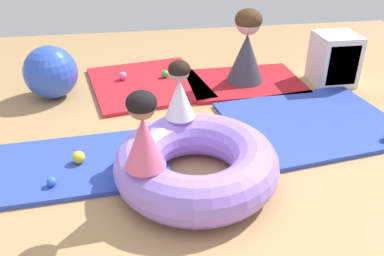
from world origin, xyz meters
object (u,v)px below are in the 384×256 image
inflatable_cushion (196,164)px  child_in_white (180,90)px  play_ball_green (165,74)px  play_ball_yellow (79,157)px  play_ball_pink (123,76)px  adult_seated (247,47)px  child_in_pink (143,131)px  play_ball_orange (129,159)px  play_ball_blue (52,182)px  play_ball_red (139,166)px  storage_cube (335,60)px  exercise_ball_large (51,72)px

inflatable_cushion → child_in_white: bearing=98.2°
child_in_white → play_ball_green: (0.03, 1.53, -0.48)m
play_ball_yellow → play_ball_pink: 1.66m
adult_seated → play_ball_pink: adult_seated is taller
child_in_pink → play_ball_orange: size_ratio=7.35×
play_ball_blue → play_ball_red: bearing=6.6°
play_ball_blue → storage_cube: (2.86, 1.51, 0.20)m
play_ball_yellow → play_ball_blue: bearing=-122.0°
play_ball_blue → play_ball_pink: size_ratio=0.76×
exercise_ball_large → storage_cube: size_ratio=0.98×
play_ball_orange → play_ball_pink: bearing=90.9°
play_ball_yellow → child_in_white: bearing=5.3°
child_in_white → play_ball_pink: bearing=-80.7°
adult_seated → play_ball_blue: 2.52m
play_ball_green → storage_cube: storage_cube is taller
adult_seated → play_ball_orange: size_ratio=11.28×
child_in_pink → play_ball_blue: 0.90m
inflatable_cushion → child_in_pink: 0.60m
play_ball_blue → play_ball_green: bearing=61.8°
adult_seated → inflatable_cushion: bearing=82.8°
play_ball_blue → play_ball_pink: bearing=74.4°
storage_cube → play_ball_green: bearing=168.8°
child_in_pink → adult_seated: child_in_pink is taller
play_ball_yellow → play_ball_pink: (0.36, 1.62, -0.00)m
adult_seated → play_ball_green: bearing=3.9°
play_ball_red → play_ball_green: (0.38, 1.81, -0.01)m
play_ball_orange → exercise_ball_large: size_ratio=0.13×
play_ball_orange → child_in_pink: bearing=-76.9°
play_ball_green → play_ball_pink: size_ratio=0.91×
storage_cube → play_ball_pink: bearing=170.9°
adult_seated → storage_cube: bearing=-168.9°
play_ball_orange → child_in_white: bearing=18.2°
adult_seated → play_ball_pink: (-1.35, 0.24, -0.34)m
play_ball_red → play_ball_green: 1.85m
play_ball_orange → exercise_ball_large: 1.63m
play_ball_green → play_ball_blue: bearing=-118.2°
inflatable_cushion → exercise_ball_large: 2.11m
play_ball_orange → exercise_ball_large: (-0.75, 1.43, 0.20)m
child_in_pink → play_ball_yellow: (-0.50, 0.56, -0.51)m
play_ball_blue → play_ball_green: play_ball_green is taller
child_in_white → exercise_ball_large: child_in_white is taller
child_in_white → play_ball_yellow: child_in_white is taller
child_in_white → exercise_ball_large: bearing=-54.8°
inflatable_cushion → child_in_white: (-0.06, 0.42, 0.40)m
play_ball_yellow → storage_cube: bearing=24.7°
play_ball_green → play_ball_pink: play_ball_pink is taller
child_in_pink → play_ball_pink: 2.24m
inflatable_cushion → exercise_ball_large: exercise_ball_large is taller
play_ball_pink → exercise_ball_large: exercise_ball_large is taller
child_in_white → child_in_pink: size_ratio=0.89×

